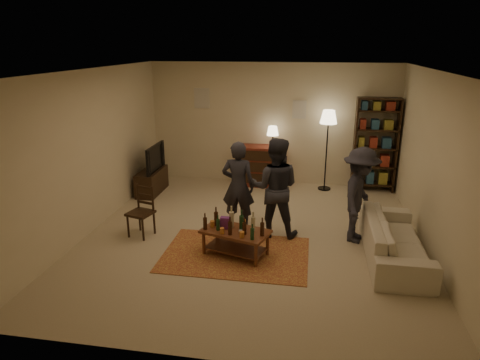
% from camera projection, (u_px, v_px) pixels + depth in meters
% --- Properties ---
extents(floor, '(6.00, 6.00, 0.00)m').
position_uv_depth(floor, '(252.00, 236.00, 7.19)').
color(floor, '#C6B793').
rests_on(floor, ground).
extents(room_shell, '(6.00, 6.00, 6.00)m').
position_uv_depth(room_shell, '(243.00, 103.00, 9.54)').
color(room_shell, beige).
rests_on(room_shell, ground).
extents(rug, '(2.20, 1.50, 0.01)m').
position_uv_depth(rug, '(236.00, 254.00, 6.55)').
color(rug, maroon).
rests_on(rug, ground).
extents(coffee_table, '(1.11, 0.81, 0.75)m').
position_uv_depth(coffee_table, '(235.00, 232.00, 6.44)').
color(coffee_table, brown).
rests_on(coffee_table, ground).
extents(dining_chair, '(0.46, 0.46, 0.87)m').
position_uv_depth(dining_chair, '(142.00, 209.00, 7.12)').
color(dining_chair, black).
rests_on(dining_chair, ground).
extents(tv_stand, '(0.40, 1.00, 1.06)m').
position_uv_depth(tv_stand, '(152.00, 175.00, 9.16)').
color(tv_stand, black).
rests_on(tv_stand, ground).
extents(dresser, '(1.00, 0.50, 1.36)m').
position_uv_depth(dresser, '(261.00, 165.00, 9.62)').
color(dresser, maroon).
rests_on(dresser, ground).
extents(bookshelf, '(0.90, 0.34, 2.02)m').
position_uv_depth(bookshelf, '(375.00, 144.00, 9.12)').
color(bookshelf, black).
rests_on(bookshelf, ground).
extents(floor_lamp, '(0.36, 0.36, 1.75)m').
position_uv_depth(floor_lamp, '(328.00, 123.00, 9.03)').
color(floor_lamp, black).
rests_on(floor_lamp, ground).
extents(sofa, '(0.81, 2.08, 0.61)m').
position_uv_depth(sofa, '(395.00, 239.00, 6.37)').
color(sofa, beige).
rests_on(sofa, ground).
extents(person_left, '(0.59, 0.40, 1.56)m').
position_uv_depth(person_left, '(238.00, 186.00, 7.25)').
color(person_left, '#24242B').
rests_on(person_left, ground).
extents(person_right, '(0.82, 0.65, 1.67)m').
position_uv_depth(person_right, '(275.00, 188.00, 7.00)').
color(person_right, '#292A31').
rests_on(person_right, ground).
extents(person_by_sofa, '(0.83, 1.13, 1.56)m').
position_uv_depth(person_by_sofa, '(359.00, 195.00, 6.81)').
color(person_by_sofa, '#28272F').
rests_on(person_by_sofa, ground).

